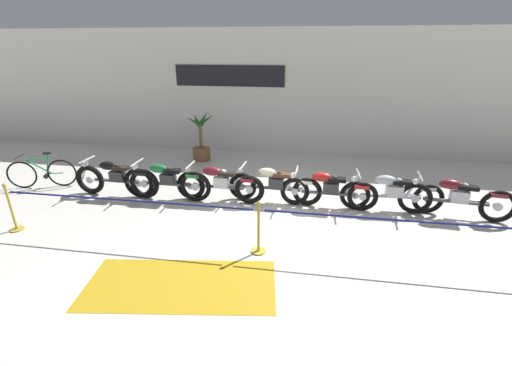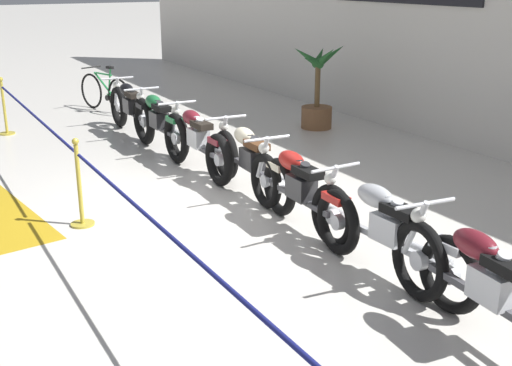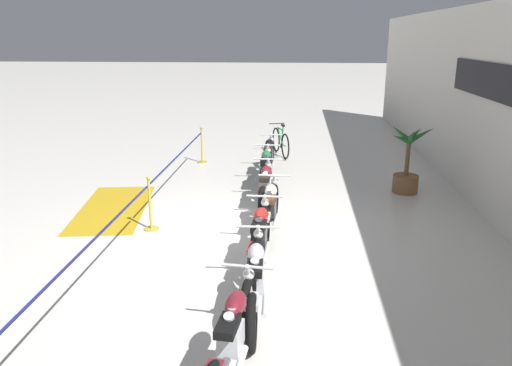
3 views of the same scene
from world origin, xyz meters
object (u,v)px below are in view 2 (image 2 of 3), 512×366
(motorcycle_cream_3, at_px, (250,162))
(motorcycle_maroon_6, at_px, (487,290))
(stanchion_far_left, at_px, (50,139))
(bicycle, at_px, (105,93))
(stanchion_mid_left, at_px, (80,196))
(motorcycle_maroon_2, at_px, (197,141))
(motorcycle_green_1, at_px, (158,123))
(potted_palm_left_of_row, at_px, (318,97))
(motorcycle_black_0, at_px, (131,109))
(motorcycle_red_4, at_px, (299,190))
(motorcycle_silver_5, at_px, (385,231))

(motorcycle_cream_3, xyz_separation_m, motorcycle_maroon_6, (4.08, -0.16, 0.02))
(motorcycle_cream_3, relative_size, stanchion_far_left, 0.22)
(bicycle, height_order, stanchion_mid_left, stanchion_mid_left)
(motorcycle_maroon_2, distance_m, stanchion_mid_left, 2.46)
(motorcycle_green_1, height_order, motorcycle_cream_3, motorcycle_green_1)
(motorcycle_maroon_2, xyz_separation_m, stanchion_mid_left, (1.30, -2.08, -0.11))
(motorcycle_maroon_6, xyz_separation_m, potted_palm_left_of_row, (-6.89, 3.18, 0.12))
(motorcycle_black_0, height_order, motorcycle_red_4, motorcycle_black_0)
(motorcycle_maroon_2, bearing_deg, motorcycle_maroon_6, 0.01)
(motorcycle_black_0, height_order, motorcycle_cream_3, motorcycle_black_0)
(motorcycle_silver_5, distance_m, bicycle, 9.09)
(stanchion_far_left, bearing_deg, motorcycle_green_1, 122.36)
(motorcycle_green_1, height_order, stanchion_mid_left, stanchion_mid_left)
(motorcycle_maroon_6, bearing_deg, potted_palm_left_of_row, 155.23)
(motorcycle_maroon_2, distance_m, potted_palm_left_of_row, 3.51)
(motorcycle_silver_5, distance_m, stanchion_far_left, 4.71)
(stanchion_mid_left, bearing_deg, motorcycle_silver_5, 38.62)
(motorcycle_green_1, xyz_separation_m, stanchion_mid_left, (2.65, -2.00, -0.13))
(motorcycle_maroon_2, xyz_separation_m, motorcycle_red_4, (2.63, 0.08, -0.00))
(bicycle, distance_m, stanchion_far_left, 5.42)
(motorcycle_red_4, bearing_deg, stanchion_mid_left, -121.58)
(motorcycle_black_0, height_order, stanchion_far_left, stanchion_far_left)
(motorcycle_maroon_2, distance_m, motorcycle_red_4, 2.63)
(motorcycle_black_0, relative_size, motorcycle_maroon_2, 1.03)
(motorcycle_maroon_6, height_order, stanchion_far_left, stanchion_far_left)
(motorcycle_maroon_2, distance_m, motorcycle_silver_5, 4.08)
(motorcycle_green_1, height_order, motorcycle_red_4, motorcycle_green_1)
(stanchion_far_left, bearing_deg, motorcycle_black_0, 142.70)
(motorcycle_green_1, bearing_deg, motorcycle_cream_3, 5.33)
(motorcycle_cream_3, distance_m, potted_palm_left_of_row, 4.12)
(motorcycle_black_0, bearing_deg, motorcycle_red_4, 1.79)
(motorcycle_maroon_6, bearing_deg, stanchion_mid_left, -153.13)
(potted_palm_left_of_row, bearing_deg, motorcycle_cream_3, -47.06)
(motorcycle_cream_3, distance_m, motorcycle_silver_5, 2.74)
(motorcycle_green_1, distance_m, motorcycle_red_4, 3.98)
(motorcycle_black_0, relative_size, potted_palm_left_of_row, 1.41)
(motorcycle_black_0, height_order, motorcycle_maroon_6, motorcycle_black_0)
(bicycle, relative_size, potted_palm_left_of_row, 1.05)
(motorcycle_cream_3, relative_size, motorcycle_maroon_6, 0.96)
(motorcycle_maroon_2, relative_size, stanchion_far_left, 0.21)
(motorcycle_black_0, bearing_deg, motorcycle_cream_3, 3.62)
(motorcycle_cream_3, bearing_deg, stanchion_mid_left, -90.77)
(motorcycle_cream_3, xyz_separation_m, motorcycle_red_4, (1.30, -0.09, 0.00))
(motorcycle_cream_3, relative_size, potted_palm_left_of_row, 1.42)
(motorcycle_maroon_2, bearing_deg, motorcycle_silver_5, 1.82)
(potted_palm_left_of_row, bearing_deg, motorcycle_silver_5, -28.81)
(motorcycle_green_1, relative_size, motorcycle_silver_5, 0.98)
(potted_palm_left_of_row, height_order, stanchion_mid_left, potted_palm_left_of_row)
(motorcycle_silver_5, relative_size, stanchion_far_left, 0.22)
(motorcycle_maroon_6, bearing_deg, motorcycle_black_0, -179.35)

